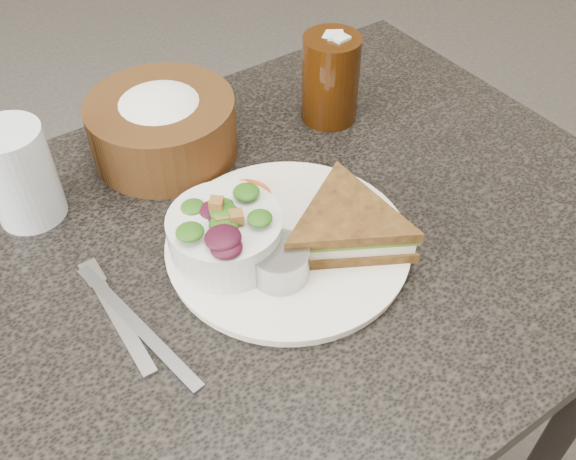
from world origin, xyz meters
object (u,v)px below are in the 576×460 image
Objects in this scene: dressing_ramekin at (280,263)px; dinner_plate at (288,244)px; water_glass at (19,174)px; bread_basket at (162,119)px; sandwich at (347,226)px; salad_bowl at (225,229)px; dining_table at (265,401)px; cola_glass at (331,75)px.

dinner_plate is at bearing 45.85° from dressing_ramekin.
water_glass reaches higher than dinner_plate.
dressing_ramekin is 0.29m from bread_basket.
sandwich is at bearing -43.30° from water_glass.
salad_bowl is 1.97× the size of dressing_ramekin.
sandwich is (0.09, -0.06, 0.41)m from dining_table.
dinner_plate is at bearing -81.82° from bread_basket.
bread_basket is at bearing 4.33° from water_glass.
cola_glass is at bearing 42.71° from dinner_plate.
dining_table is 7.78× the size of water_glass.
dressing_ramekin is 0.34m from water_glass.
bread_basket is (-0.04, 0.25, 0.05)m from dinner_plate.
water_glass is at bearing 174.00° from cola_glass.
cola_glass is at bearing 86.45° from sandwich.
dining_table is 14.83× the size of dressing_ramekin.
dressing_ramekin is at bearing -136.78° from cola_glass.
dining_table is 5.52× the size of sandwich.
bread_basket reaches higher than dinner_plate.
bread_basket is (0.03, 0.23, 0.01)m from salad_bowl.
dinner_plate is 0.29m from cola_glass.
dinner_plate is 1.61× the size of sandwich.
sandwich is 0.10m from dressing_ramekin.
salad_bowl is 0.23m from bread_basket.
bread_basket is 0.25m from cola_glass.
dining_table is at bearing -144.76° from cola_glass.
bread_basket reaches higher than salad_bowl.
water_glass is at bearing 134.29° from dining_table.
cola_glass is (0.21, 0.19, 0.06)m from dinner_plate.
sandwich is 0.31m from bread_basket.
water_glass reaches higher than sandwich.
dinner_plate is 0.06m from dressing_ramekin.
dining_table is at bearing 80.91° from dressing_ramekin.
bread_basket reaches higher than sandwich.
sandwich is 0.14m from salad_bowl.
sandwich is 0.90× the size of bread_basket.
sandwich is at bearing -72.09° from bread_basket.
dinner_plate is 1.44× the size of bread_basket.
dinner_plate is 2.05× the size of cola_glass.
dressing_ramekin is (-0.01, -0.06, 0.41)m from dining_table.
cola_glass reaches higher than salad_bowl.
sandwich reaches higher than dining_table.
sandwich is (0.06, -0.04, 0.03)m from dinner_plate.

